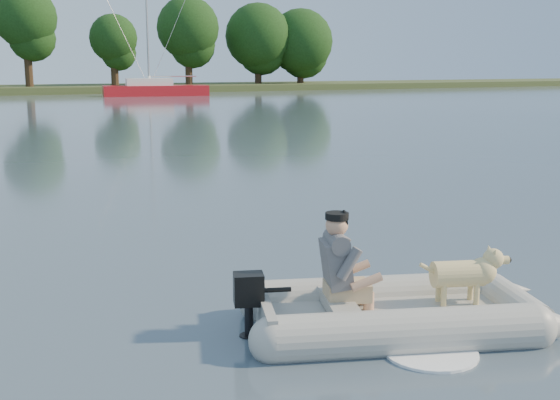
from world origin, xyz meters
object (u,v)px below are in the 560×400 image
dinghy (403,276)px  man (338,260)px  dog (458,278)px  sailboat (155,90)px

dinghy → man: bearing=175.8°
man → dog: (1.13, -0.36, -0.23)m
dinghy → dog: bearing=4.6°
dinghy → dog: (0.56, -0.13, -0.06)m
dinghy → sailboat: size_ratio=0.38×
dinghy → man: man is taller
dinghy → dog: 0.58m
sailboat → man: bearing=-94.8°
dog → man: bearing=180.0°
dog → sailboat: 52.55m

